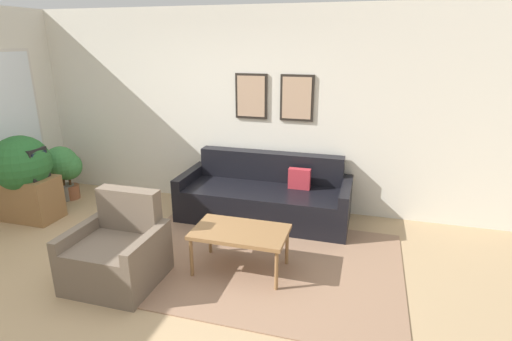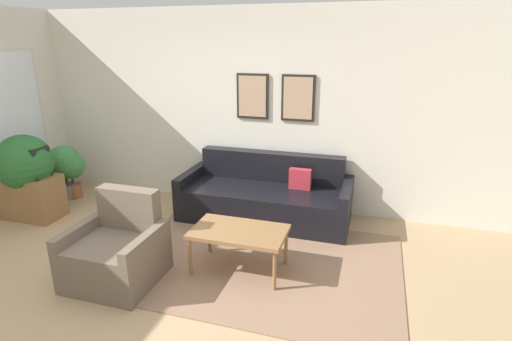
{
  "view_description": "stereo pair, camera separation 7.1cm",
  "coord_description": "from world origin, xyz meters",
  "px_view_note": "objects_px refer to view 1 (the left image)",
  "views": [
    {
      "loc": [
        2.02,
        -2.77,
        2.26
      ],
      "look_at": [
        0.82,
        1.38,
        0.85
      ],
      "focal_mm": 28.0,
      "sensor_mm": 36.0,
      "label": 1
    },
    {
      "loc": [
        2.08,
        -2.75,
        2.26
      ],
      "look_at": [
        0.82,
        1.38,
        0.85
      ],
      "focal_mm": 28.0,
      "sensor_mm": 36.0,
      "label": 2
    }
  ],
  "objects_px": {
    "coffee_table": "(240,234)",
    "tv": "(22,162)",
    "couch": "(265,197)",
    "armchair": "(118,254)",
    "potted_plant_tall": "(22,165)"
  },
  "relations": [
    {
      "from": "couch",
      "to": "coffee_table",
      "type": "height_order",
      "value": "couch"
    },
    {
      "from": "tv",
      "to": "couch",
      "type": "bearing_deg",
      "value": 16.53
    },
    {
      "from": "coffee_table",
      "to": "tv",
      "type": "relative_size",
      "value": 1.64
    },
    {
      "from": "couch",
      "to": "armchair",
      "type": "relative_size",
      "value": 2.55
    },
    {
      "from": "armchair",
      "to": "potted_plant_tall",
      "type": "distance_m",
      "value": 2.25
    },
    {
      "from": "couch",
      "to": "potted_plant_tall",
      "type": "distance_m",
      "value": 3.16
    },
    {
      "from": "coffee_table",
      "to": "armchair",
      "type": "distance_m",
      "value": 1.2
    },
    {
      "from": "couch",
      "to": "tv",
      "type": "bearing_deg",
      "value": -163.47
    },
    {
      "from": "coffee_table",
      "to": "tv",
      "type": "height_order",
      "value": "tv"
    },
    {
      "from": "couch",
      "to": "coffee_table",
      "type": "xyz_separation_m",
      "value": [
        0.09,
        -1.33,
        0.13
      ]
    },
    {
      "from": "coffee_table",
      "to": "couch",
      "type": "bearing_deg",
      "value": 93.93
    },
    {
      "from": "coffee_table",
      "to": "tv",
      "type": "xyz_separation_m",
      "value": [
        -3.07,
        0.44,
        0.36
      ]
    },
    {
      "from": "coffee_table",
      "to": "potted_plant_tall",
      "type": "relative_size",
      "value": 0.84
    },
    {
      "from": "tv",
      "to": "coffee_table",
      "type": "bearing_deg",
      "value": -8.17
    },
    {
      "from": "armchair",
      "to": "tv",
      "type": "bearing_deg",
      "value": 165.12
    }
  ]
}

